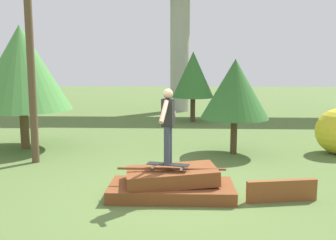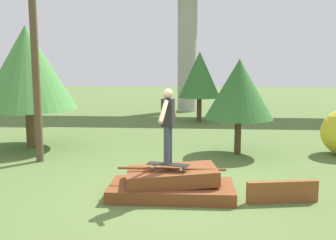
{
  "view_description": "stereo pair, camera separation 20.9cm",
  "coord_description": "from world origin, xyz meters",
  "px_view_note": "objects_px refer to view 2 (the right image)",
  "views": [
    {
      "loc": [
        0.24,
        -7.23,
        2.6
      ],
      "look_at": [
        -0.07,
        -0.05,
        1.56
      ],
      "focal_mm": 40.0,
      "sensor_mm": 36.0,
      "label": 1
    },
    {
      "loc": [
        0.45,
        -7.21,
        2.6
      ],
      "look_at": [
        -0.07,
        -0.05,
        1.56
      ],
      "focal_mm": 40.0,
      "sensor_mm": 36.0,
      "label": 2
    }
  ],
  "objects_px": {
    "skateboard": "(168,165)",
    "utility_pole": "(34,36)",
    "tree_mid_back": "(27,68)",
    "skater": "(168,122)",
    "tree_behind_left": "(200,75)",
    "tree_behind_right": "(239,89)"
  },
  "relations": [
    {
      "from": "tree_behind_left",
      "to": "tree_behind_right",
      "type": "xyz_separation_m",
      "value": [
        1.07,
        -6.46,
        -0.25
      ]
    },
    {
      "from": "skater",
      "to": "tree_mid_back",
      "type": "height_order",
      "value": "tree_mid_back"
    },
    {
      "from": "skater",
      "to": "tree_behind_right",
      "type": "height_order",
      "value": "tree_behind_right"
    },
    {
      "from": "tree_behind_right",
      "to": "tree_mid_back",
      "type": "distance_m",
      "value": 6.56
    },
    {
      "from": "skateboard",
      "to": "utility_pole",
      "type": "distance_m",
      "value": 5.27
    },
    {
      "from": "utility_pole",
      "to": "tree_behind_right",
      "type": "bearing_deg",
      "value": 12.69
    },
    {
      "from": "skater",
      "to": "tree_mid_back",
      "type": "relative_size",
      "value": 0.39
    },
    {
      "from": "tree_behind_right",
      "to": "tree_mid_back",
      "type": "bearing_deg",
      "value": 176.02
    },
    {
      "from": "skater",
      "to": "tree_behind_right",
      "type": "relative_size",
      "value": 0.53
    },
    {
      "from": "tree_mid_back",
      "to": "utility_pole",
      "type": "bearing_deg",
      "value": -59.29
    },
    {
      "from": "tree_behind_left",
      "to": "tree_mid_back",
      "type": "xyz_separation_m",
      "value": [
        -5.45,
        -6.01,
        0.35
      ]
    },
    {
      "from": "skateboard",
      "to": "tree_behind_right",
      "type": "distance_m",
      "value": 4.41
    },
    {
      "from": "skateboard",
      "to": "tree_behind_left",
      "type": "distance_m",
      "value": 10.42
    },
    {
      "from": "skater",
      "to": "tree_mid_back",
      "type": "distance_m",
      "value": 6.45
    },
    {
      "from": "tree_behind_left",
      "to": "tree_mid_back",
      "type": "distance_m",
      "value": 8.12
    },
    {
      "from": "skater",
      "to": "utility_pole",
      "type": "height_order",
      "value": "utility_pole"
    },
    {
      "from": "utility_pole",
      "to": "tree_mid_back",
      "type": "bearing_deg",
      "value": 120.71
    },
    {
      "from": "skateboard",
      "to": "tree_mid_back",
      "type": "height_order",
      "value": "tree_mid_back"
    },
    {
      "from": "tree_behind_right",
      "to": "tree_mid_back",
      "type": "height_order",
      "value": "tree_mid_back"
    },
    {
      "from": "skater",
      "to": "tree_behind_right",
      "type": "distance_m",
      "value": 4.24
    },
    {
      "from": "skateboard",
      "to": "tree_behind_right",
      "type": "height_order",
      "value": "tree_behind_right"
    },
    {
      "from": "skater",
      "to": "tree_behind_left",
      "type": "bearing_deg",
      "value": 85.96
    }
  ]
}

